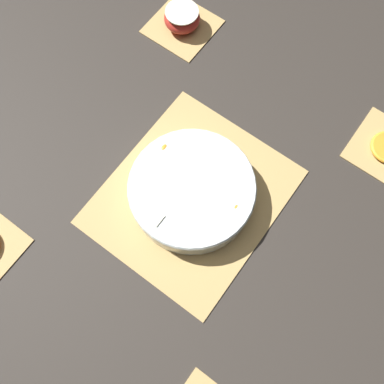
% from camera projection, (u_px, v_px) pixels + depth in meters
% --- Properties ---
extents(ground_plane, '(6.00, 6.00, 0.00)m').
position_uv_depth(ground_plane, '(192.00, 197.00, 0.98)').
color(ground_plane, '#2D2823').
extents(bamboo_mat_center, '(0.40, 0.35, 0.01)m').
position_uv_depth(bamboo_mat_center, '(192.00, 196.00, 0.97)').
color(bamboo_mat_center, tan).
rests_on(bamboo_mat_center, ground_plane).
extents(coaster_mat_near_left, '(0.16, 0.16, 0.01)m').
position_uv_depth(coaster_mat_near_left, '(182.00, 26.00, 1.13)').
color(coaster_mat_near_left, tan).
rests_on(coaster_mat_near_left, ground_plane).
extents(fruit_salad_bowl, '(0.27, 0.27, 0.07)m').
position_uv_depth(fruit_salad_bowl, '(192.00, 190.00, 0.94)').
color(fruit_salad_bowl, silver).
rests_on(fruit_salad_bowl, bamboo_mat_center).
extents(apple_half, '(0.09, 0.09, 0.05)m').
position_uv_depth(apple_half, '(182.00, 18.00, 1.10)').
color(apple_half, '#B72D23').
rests_on(apple_half, coaster_mat_near_left).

